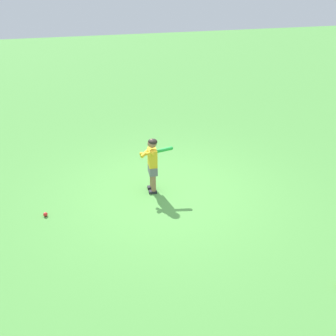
% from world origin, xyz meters
% --- Properties ---
extents(ground_plane, '(40.00, 40.00, 0.00)m').
position_xyz_m(ground_plane, '(0.00, 0.00, 0.00)').
color(ground_plane, '#519942').
extents(child_batter, '(0.33, 0.63, 1.08)m').
position_xyz_m(child_batter, '(-0.17, -0.24, 0.65)').
color(child_batter, '#232328').
rests_on(child_batter, ground).
extents(play_ball_center_lawn, '(0.08, 0.08, 0.08)m').
position_xyz_m(play_ball_center_lawn, '(0.18, -2.25, 0.04)').
color(play_ball_center_lawn, red).
rests_on(play_ball_center_lawn, ground).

